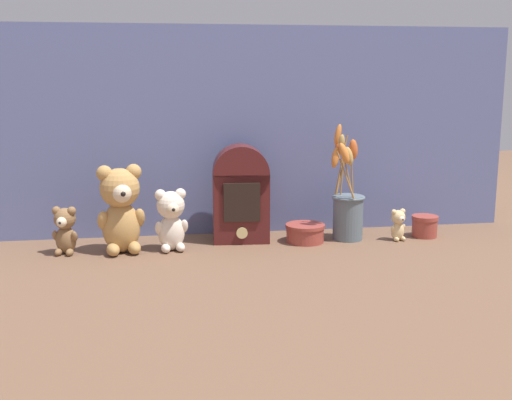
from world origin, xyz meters
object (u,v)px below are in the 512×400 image
(teddy_bear_medium, at_px, (171,219))
(teddy_bear_tiny, at_px, (398,224))
(vintage_radio, at_px, (241,192))
(teddy_bear_large, at_px, (121,207))
(decorative_tin_tall, at_px, (425,226))
(flower_vase, at_px, (347,206))
(teddy_bear_small, at_px, (65,229))
(decorative_tin_short, at_px, (305,233))

(teddy_bear_medium, height_order, teddy_bear_tiny, teddy_bear_medium)
(teddy_bear_tiny, bearing_deg, vintage_radio, 171.62)
(teddy_bear_large, bearing_deg, decorative_tin_tall, 2.25)
(teddy_bear_large, bearing_deg, flower_vase, 3.68)
(teddy_bear_tiny, relative_size, vintage_radio, 0.33)
(teddy_bear_small, xyz_separation_m, teddy_bear_tiny, (0.94, 0.00, -0.02))
(teddy_bear_small, relative_size, flower_vase, 0.39)
(teddy_bear_medium, bearing_deg, teddy_bear_small, 178.71)
(teddy_bear_large, xyz_separation_m, decorative_tin_short, (0.52, 0.03, -0.10))
(teddy_bear_tiny, height_order, decorative_tin_tall, teddy_bear_tiny)
(teddy_bear_medium, xyz_separation_m, teddy_bear_tiny, (0.65, 0.01, -0.04))
(teddy_bear_large, distance_m, teddy_bear_medium, 0.14)
(teddy_bear_small, bearing_deg, vintage_radio, 7.87)
(vintage_radio, bearing_deg, teddy_bear_tiny, -8.38)
(teddy_bear_small, bearing_deg, teddy_bear_large, -2.37)
(teddy_bear_tiny, bearing_deg, teddy_bear_medium, -179.41)
(teddy_bear_large, distance_m, teddy_bear_tiny, 0.79)
(teddy_bear_small, bearing_deg, teddy_bear_medium, -1.29)
(decorative_tin_short, bearing_deg, vintage_radio, 166.60)
(teddy_bear_large, relative_size, teddy_bear_medium, 1.40)
(teddy_bear_tiny, bearing_deg, decorative_tin_short, 175.05)
(teddy_bear_large, xyz_separation_m, teddy_bear_tiny, (0.79, 0.01, -0.08))
(decorative_tin_tall, height_order, decorative_tin_short, decorative_tin_tall)
(teddy_bear_tiny, xyz_separation_m, vintage_radio, (-0.45, 0.07, 0.10))
(teddy_bear_large, distance_m, decorative_tin_short, 0.53)
(teddy_bear_small, bearing_deg, teddy_bear_tiny, 0.02)
(teddy_bear_small, distance_m, flower_vase, 0.79)
(teddy_bear_tiny, relative_size, decorative_tin_tall, 1.19)
(flower_vase, relative_size, decorative_tin_short, 2.94)
(decorative_tin_tall, bearing_deg, flower_vase, 178.40)
(teddy_bear_medium, relative_size, teddy_bear_small, 1.31)
(teddy_bear_large, distance_m, flower_vase, 0.64)
(teddy_bear_large, xyz_separation_m, vintage_radio, (0.33, 0.07, 0.02))
(teddy_bear_medium, height_order, decorative_tin_short, teddy_bear_medium)
(teddy_bear_large, xyz_separation_m, flower_vase, (0.64, 0.04, -0.03))
(decorative_tin_tall, bearing_deg, teddy_bear_large, -177.75)
(teddy_bear_large, relative_size, vintage_radio, 0.86)
(teddy_bear_tiny, distance_m, decorative_tin_short, 0.27)
(flower_vase, bearing_deg, decorative_tin_short, -174.90)
(decorative_tin_tall, bearing_deg, teddy_bear_small, -178.41)
(teddy_bear_tiny, distance_m, vintage_radio, 0.47)
(decorative_tin_tall, bearing_deg, decorative_tin_short, -179.26)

